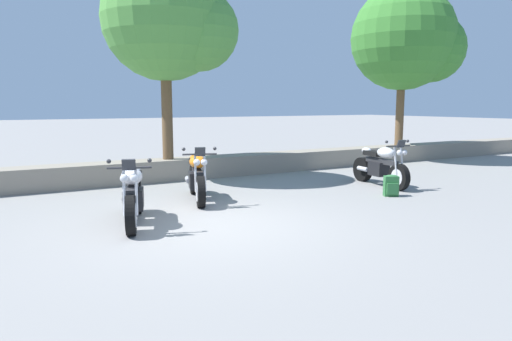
{
  "coord_description": "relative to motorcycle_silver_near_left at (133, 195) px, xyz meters",
  "views": [
    {
      "loc": [
        -3.03,
        -6.91,
        1.98
      ],
      "look_at": [
        1.57,
        1.2,
        0.65
      ],
      "focal_mm": 32.59,
      "sensor_mm": 36.0,
      "label": 1
    }
  ],
  "objects": [
    {
      "name": "motorcycle_orange_centre",
      "position": [
        1.67,
        1.27,
        0.0
      ],
      "size": [
        0.9,
        2.01,
        1.18
      ],
      "color": "black",
      "rests_on": "ground"
    },
    {
      "name": "ground_plane",
      "position": [
        1.07,
        -0.67,
        -0.49
      ],
      "size": [
        120.0,
        120.0,
        0.0
      ],
      "primitive_type": "plane",
      "color": "gray"
    },
    {
      "name": "leafy_tree_far_left",
      "position": [
        2.18,
        4.02,
        3.58
      ],
      "size": [
        3.32,
        3.16,
        5.18
      ],
      "color": "brown",
      "rests_on": "stone_wall"
    },
    {
      "name": "stone_wall",
      "position": [
        1.07,
        4.13,
        -0.21
      ],
      "size": [
        36.0,
        0.8,
        0.55
      ],
      "primitive_type": "cube",
      "color": "gray",
      "rests_on": "ground"
    },
    {
      "name": "rider_backpack",
      "position": [
        5.5,
        -0.4,
        -0.24
      ],
      "size": [
        0.35,
        0.34,
        0.47
      ],
      "color": "#2D6B38",
      "rests_on": "ground"
    },
    {
      "name": "motorcycle_white_far_right",
      "position": [
        6.25,
        0.69,
        0.0
      ],
      "size": [
        0.67,
        2.06,
        1.18
      ],
      "color": "black",
      "rests_on": "ground"
    },
    {
      "name": "motorcycle_silver_near_left",
      "position": [
        0.0,
        0.0,
        0.0
      ],
      "size": [
        0.92,
        2.01,
        1.18
      ],
      "color": "black",
      "rests_on": "ground"
    },
    {
      "name": "leafy_tree_mid_left",
      "position": [
        10.74,
        4.1,
        3.67
      ],
      "size": [
        3.74,
        3.56,
        5.47
      ],
      "color": "brown",
      "rests_on": "stone_wall"
    }
  ]
}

